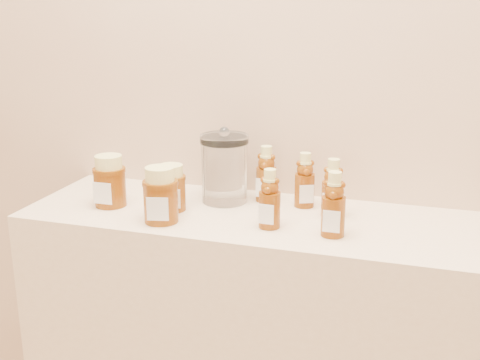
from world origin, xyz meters
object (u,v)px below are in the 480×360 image
(bear_bottle_back_left, at_px, (266,170))
(bear_bottle_front_left, at_px, (270,195))
(honey_jar_left, at_px, (110,181))
(glass_canister, at_px, (224,166))

(bear_bottle_back_left, height_order, bear_bottle_front_left, bear_bottle_back_left)
(bear_bottle_back_left, bearing_deg, honey_jar_left, -153.96)
(bear_bottle_back_left, relative_size, glass_canister, 0.86)
(bear_bottle_front_left, xyz_separation_m, honey_jar_left, (-0.45, 0.03, -0.01))
(bear_bottle_front_left, height_order, honey_jar_left, bear_bottle_front_left)
(bear_bottle_front_left, distance_m, honey_jar_left, 0.45)
(honey_jar_left, xyz_separation_m, glass_canister, (0.28, 0.12, 0.03))
(bear_bottle_back_left, height_order, honey_jar_left, bear_bottle_back_left)
(bear_bottle_back_left, distance_m, glass_canister, 0.11)
(bear_bottle_front_left, xyz_separation_m, glass_canister, (-0.17, 0.16, 0.02))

